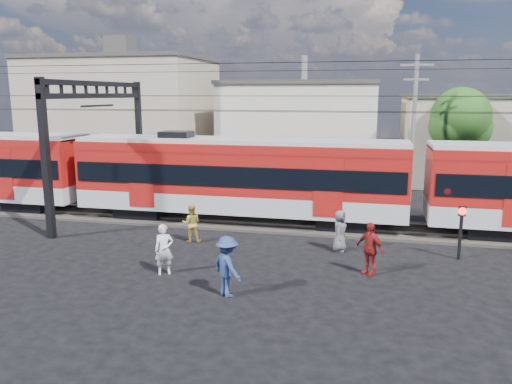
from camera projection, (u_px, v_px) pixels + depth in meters
The scene contains 16 objects.
ground at pixel (252, 286), 16.64m from camera, with size 120.00×120.00×0.00m, color black.
track_bed at pixel (290, 224), 24.28m from camera, with size 70.00×3.40×0.12m, color #2D2823.
rail_near at pixel (288, 226), 23.54m from camera, with size 70.00×0.12×0.12m, color #59544C.
rail_far at pixel (293, 218), 24.97m from camera, with size 70.00×0.12×0.12m, color #59544C.
commuter_train at pixel (243, 175), 24.35m from camera, with size 50.30×3.08×4.17m.
catenary at pixel (123, 117), 25.21m from camera, with size 70.00×9.30×7.52m.
building_west at pixel (124, 113), 42.45m from camera, with size 14.28×10.20×9.30m.
building_midwest at pixel (303, 126), 42.18m from camera, with size 12.24×12.24×7.30m.
utility_pole_mid at pixel (413, 125), 28.77m from camera, with size 1.80×0.24×8.50m.
tree_near at pixel (463, 121), 30.99m from camera, with size 3.82×3.64×6.72m.
pedestrian_a at pixel (164, 249), 17.59m from camera, with size 0.66×0.43×1.80m, color silver.
pedestrian_b at pixel (191, 223), 21.45m from camera, with size 0.80×0.62×1.65m, color gold.
pedestrian_c at pixel (227, 266), 15.64m from camera, with size 1.26×0.73×1.95m, color navy.
pedestrian_d at pixel (370, 249), 17.53m from camera, with size 1.11×0.46×1.90m, color maroon.
pedestrian_e at pixel (340, 231), 20.17m from camera, with size 0.83×0.54×1.70m, color #535358.
crossing_signal at pixel (461, 223), 19.03m from camera, with size 0.31×0.31×2.11m.
Camera 1 is at (3.70, -15.28, 6.30)m, focal length 35.00 mm.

